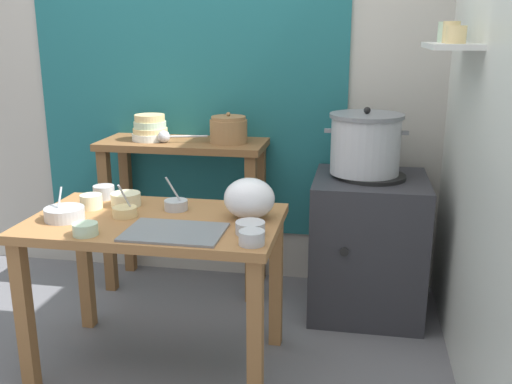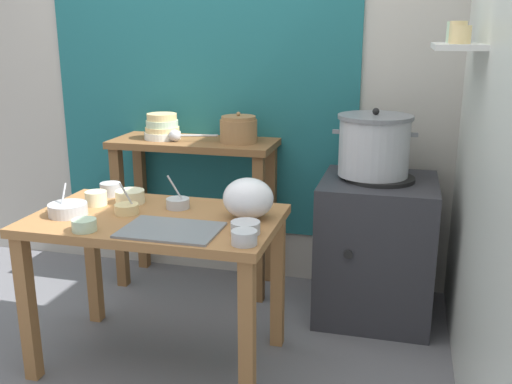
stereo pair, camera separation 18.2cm
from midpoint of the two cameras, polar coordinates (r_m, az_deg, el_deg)
The scene contains 21 objects.
ground_plane at distance 2.92m, azimuth -10.96°, elevation -15.82°, with size 9.00×9.00×0.00m, color slate.
wall_back at distance 3.53m, azimuth -4.27°, elevation 12.18°, with size 4.40×0.12×2.60m.
wall_right at distance 2.56m, azimuth 20.38°, elevation 9.93°, with size 0.30×3.20×2.60m.
prep_table at distance 2.62m, azimuth -11.84°, elevation -4.89°, with size 1.10×0.66×0.72m.
back_shelf_table at distance 3.43m, azimuth -8.64°, elevation 1.38°, with size 0.96×0.40×0.90m.
stove_block at distance 3.22m, azimuth 9.40°, elevation -5.15°, with size 0.60×0.61×0.78m.
steamer_pot at distance 3.08m, azimuth 9.12°, elevation 4.74°, with size 0.44×0.39×0.35m.
clay_pot at distance 3.29m, azimuth -4.32°, elevation 6.16°, with size 0.21×0.21×0.17m.
bowl_stack_enamel at distance 3.43m, azimuth -11.94°, elevation 6.17°, with size 0.21×0.21×0.15m.
ladle at distance 3.34m, azimuth -10.46°, elevation 5.40°, with size 0.28×0.10×0.07m.
serving_tray at distance 2.38m, azimuth -10.25°, elevation -3.94°, with size 0.40×0.28×0.01m, color slate.
plastic_bag at distance 2.51m, azimuth -2.74°, elevation -0.66°, with size 0.22×0.20×0.18m, color white.
prep_bowl_0 at distance 2.79m, azimuth -17.81°, elevation -0.87°, with size 0.10×0.10×0.07m.
prep_bowl_1 at distance 2.79m, azimuth -14.59°, elevation -0.67°, with size 0.14×0.14×0.06m.
prep_bowl_2 at distance 2.67m, azimuth -20.30°, elevation -1.99°, with size 0.17×0.17×0.14m.
prep_bowl_3 at distance 2.68m, azimuth -9.85°, elevation -1.22°, with size 0.11×0.11×0.16m.
prep_bowl_4 at distance 2.22m, azimuth -2.78°, elevation -4.50°, with size 0.10×0.10×0.05m.
prep_bowl_5 at distance 2.44m, azimuth -18.60°, elevation -3.48°, with size 0.10×0.10×0.05m.
prep_bowl_6 at distance 2.34m, azimuth -2.80°, elevation -3.52°, with size 0.12×0.12×0.05m.
prep_bowl_7 at distance 2.63m, azimuth -14.79°, elevation -1.85°, with size 0.11×0.11×0.16m.
prep_bowl_8 at distance 2.94m, azimuth -16.55°, elevation 0.02°, with size 0.10×0.10×0.06m.
Camera 1 is at (0.88, -2.33, 1.51)m, focal length 40.43 mm.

